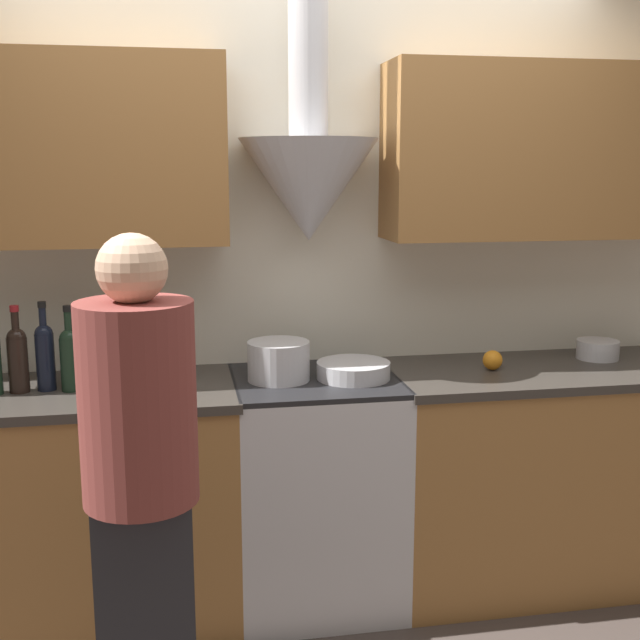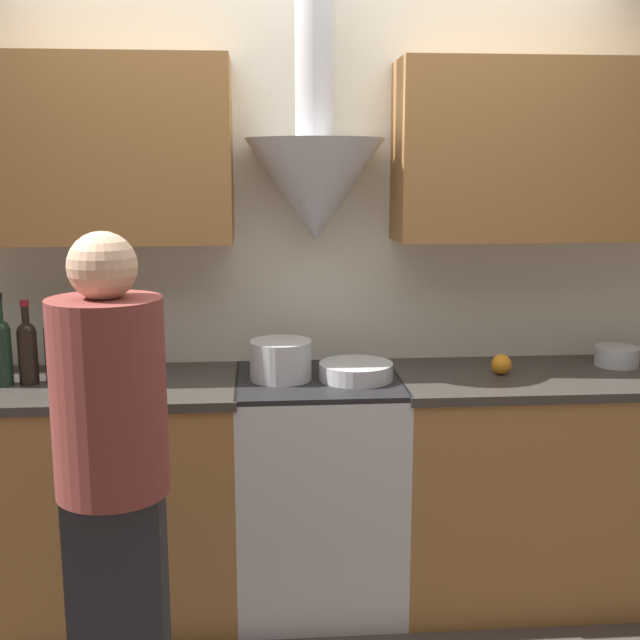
{
  "view_description": "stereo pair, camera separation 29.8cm",
  "coord_description": "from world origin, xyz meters",
  "px_view_note": "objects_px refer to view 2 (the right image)",
  "views": [
    {
      "loc": [
        -0.53,
        -2.65,
        1.74
      ],
      "look_at": [
        0.0,
        0.24,
        1.18
      ],
      "focal_mm": 45.0,
      "sensor_mm": 36.0,
      "label": 1
    },
    {
      "loc": [
        -0.23,
        -2.69,
        1.74
      ],
      "look_at": [
        0.0,
        0.24,
        1.18
      ],
      "focal_mm": 45.0,
      "sensor_mm": 36.0,
      "label": 2
    }
  ],
  "objects_px": {
    "stove_range": "(318,489)",
    "wine_bottle_2": "(2,348)",
    "stock_pot": "(281,360)",
    "saucepan": "(617,356)",
    "wine_bottle_4": "(54,347)",
    "wine_bottle_5": "(77,350)",
    "orange_fruit": "(501,364)",
    "wine_bottle_6": "(104,349)",
    "mixing_bowl": "(356,371)",
    "person_foreground_left": "(114,486)",
    "wine_bottle_3": "(28,349)"
  },
  "relations": [
    {
      "from": "wine_bottle_3",
      "to": "orange_fruit",
      "type": "height_order",
      "value": "wine_bottle_3"
    },
    {
      "from": "person_foreground_left",
      "to": "orange_fruit",
      "type": "bearing_deg",
      "value": 33.5
    },
    {
      "from": "wine_bottle_4",
      "to": "orange_fruit",
      "type": "distance_m",
      "value": 1.74
    },
    {
      "from": "stove_range",
      "to": "mixing_bowl",
      "type": "xyz_separation_m",
      "value": [
        0.15,
        -0.03,
        0.49
      ]
    },
    {
      "from": "wine_bottle_2",
      "to": "wine_bottle_6",
      "type": "height_order",
      "value": "wine_bottle_2"
    },
    {
      "from": "stove_range",
      "to": "wine_bottle_2",
      "type": "height_order",
      "value": "wine_bottle_2"
    },
    {
      "from": "wine_bottle_4",
      "to": "orange_fruit",
      "type": "height_order",
      "value": "wine_bottle_4"
    },
    {
      "from": "stove_range",
      "to": "wine_bottle_4",
      "type": "xyz_separation_m",
      "value": [
        -1.01,
        0.01,
        0.6
      ]
    },
    {
      "from": "wine_bottle_3",
      "to": "wine_bottle_4",
      "type": "height_order",
      "value": "wine_bottle_4"
    },
    {
      "from": "wine_bottle_5",
      "to": "orange_fruit",
      "type": "distance_m",
      "value": 1.65
    },
    {
      "from": "wine_bottle_5",
      "to": "person_foreground_left",
      "type": "relative_size",
      "value": 0.2
    },
    {
      "from": "wine_bottle_4",
      "to": "wine_bottle_5",
      "type": "height_order",
      "value": "wine_bottle_4"
    },
    {
      "from": "orange_fruit",
      "to": "wine_bottle_5",
      "type": "bearing_deg",
      "value": -179.64
    },
    {
      "from": "wine_bottle_2",
      "to": "wine_bottle_6",
      "type": "relative_size",
      "value": 1.13
    },
    {
      "from": "wine_bottle_2",
      "to": "wine_bottle_5",
      "type": "xyz_separation_m",
      "value": [
        0.28,
        0.0,
        -0.01
      ]
    },
    {
      "from": "mixing_bowl",
      "to": "wine_bottle_3",
      "type": "bearing_deg",
      "value": 178.43
    },
    {
      "from": "wine_bottle_6",
      "to": "mixing_bowl",
      "type": "xyz_separation_m",
      "value": [
        0.96,
        -0.04,
        -0.09
      ]
    },
    {
      "from": "wine_bottle_5",
      "to": "stock_pot",
      "type": "height_order",
      "value": "wine_bottle_5"
    },
    {
      "from": "wine_bottle_5",
      "to": "stock_pot",
      "type": "bearing_deg",
      "value": 0.43
    },
    {
      "from": "wine_bottle_2",
      "to": "saucepan",
      "type": "bearing_deg",
      "value": 2.69
    },
    {
      "from": "wine_bottle_4",
      "to": "wine_bottle_6",
      "type": "relative_size",
      "value": 1.06
    },
    {
      "from": "wine_bottle_5",
      "to": "orange_fruit",
      "type": "xyz_separation_m",
      "value": [
        1.65,
        0.01,
        -0.09
      ]
    },
    {
      "from": "orange_fruit",
      "to": "wine_bottle_4",
      "type": "bearing_deg",
      "value": 179.56
    },
    {
      "from": "wine_bottle_4",
      "to": "stock_pot",
      "type": "distance_m",
      "value": 0.86
    },
    {
      "from": "wine_bottle_5",
      "to": "person_foreground_left",
      "type": "distance_m",
      "value": 0.96
    },
    {
      "from": "wine_bottle_6",
      "to": "orange_fruit",
      "type": "relative_size",
      "value": 3.89
    },
    {
      "from": "stove_range",
      "to": "wine_bottle_4",
      "type": "height_order",
      "value": "wine_bottle_4"
    },
    {
      "from": "wine_bottle_2",
      "to": "mixing_bowl",
      "type": "bearing_deg",
      "value": -0.8
    },
    {
      "from": "wine_bottle_5",
      "to": "stock_pot",
      "type": "distance_m",
      "value": 0.77
    },
    {
      "from": "wine_bottle_4",
      "to": "orange_fruit",
      "type": "bearing_deg",
      "value": -0.44
    },
    {
      "from": "wine_bottle_3",
      "to": "wine_bottle_5",
      "type": "height_order",
      "value": "wine_bottle_3"
    },
    {
      "from": "stove_range",
      "to": "wine_bottle_5",
      "type": "relative_size",
      "value": 2.92
    },
    {
      "from": "wine_bottle_4",
      "to": "wine_bottle_6",
      "type": "bearing_deg",
      "value": -1.09
    },
    {
      "from": "mixing_bowl",
      "to": "saucepan",
      "type": "height_order",
      "value": "saucepan"
    },
    {
      "from": "stock_pot",
      "to": "saucepan",
      "type": "height_order",
      "value": "stock_pot"
    },
    {
      "from": "orange_fruit",
      "to": "saucepan",
      "type": "distance_m",
      "value": 0.53
    },
    {
      "from": "person_foreground_left",
      "to": "wine_bottle_4",
      "type": "bearing_deg",
      "value": 112.04
    },
    {
      "from": "wine_bottle_3",
      "to": "orange_fruit",
      "type": "xyz_separation_m",
      "value": [
        1.83,
        -0.0,
        -0.09
      ]
    },
    {
      "from": "wine_bottle_4",
      "to": "stock_pot",
      "type": "xyz_separation_m",
      "value": [
        0.86,
        -0.02,
        -0.06
      ]
    },
    {
      "from": "wine_bottle_2",
      "to": "stock_pot",
      "type": "distance_m",
      "value": 1.05
    },
    {
      "from": "wine_bottle_3",
      "to": "saucepan",
      "type": "xyz_separation_m",
      "value": [
        2.35,
        0.1,
        -0.09
      ]
    },
    {
      "from": "stove_range",
      "to": "wine_bottle_5",
      "type": "height_order",
      "value": "wine_bottle_5"
    },
    {
      "from": "wine_bottle_2",
      "to": "wine_bottle_4",
      "type": "distance_m",
      "value": 0.19
    },
    {
      "from": "stove_range",
      "to": "wine_bottle_2",
      "type": "bearing_deg",
      "value": -179.27
    },
    {
      "from": "mixing_bowl",
      "to": "saucepan",
      "type": "bearing_deg",
      "value": 6.88
    },
    {
      "from": "stove_range",
      "to": "stock_pot",
      "type": "xyz_separation_m",
      "value": [
        -0.15,
        -0.01,
        0.54
      ]
    },
    {
      "from": "wine_bottle_5",
      "to": "saucepan",
      "type": "bearing_deg",
      "value": 2.95
    },
    {
      "from": "wine_bottle_3",
      "to": "stove_range",
      "type": "bearing_deg",
      "value": -0.01
    },
    {
      "from": "stock_pot",
      "to": "orange_fruit",
      "type": "bearing_deg",
      "value": 0.29
    },
    {
      "from": "wine_bottle_4",
      "to": "mixing_bowl",
      "type": "height_order",
      "value": "wine_bottle_4"
    }
  ]
}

